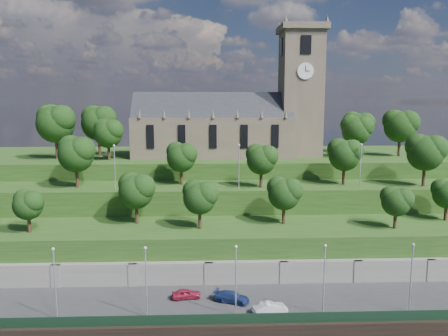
{
  "coord_description": "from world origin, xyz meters",
  "views": [
    {
      "loc": [
        -5.1,
        -43.88,
        25.93
      ],
      "look_at": [
        -2.27,
        30.0,
        14.84
      ],
      "focal_mm": 35.0,
      "sensor_mm": 36.0,
      "label": 1
    }
  ],
  "objects_px": {
    "car_right": "(232,297)",
    "car_left": "(186,294)",
    "car_middle": "(270,308)",
    "church": "(236,119)"
  },
  "relations": [
    {
      "from": "church",
      "to": "car_left",
      "type": "height_order",
      "value": "church"
    },
    {
      "from": "car_left",
      "to": "car_right",
      "type": "relative_size",
      "value": 0.81
    },
    {
      "from": "car_middle",
      "to": "car_right",
      "type": "distance_m",
      "value": 5.19
    },
    {
      "from": "car_left",
      "to": "car_right",
      "type": "bearing_deg",
      "value": -110.14
    },
    {
      "from": "church",
      "to": "car_left",
      "type": "bearing_deg",
      "value": -102.47
    },
    {
      "from": "car_left",
      "to": "car_middle",
      "type": "bearing_deg",
      "value": -121.88
    },
    {
      "from": "car_middle",
      "to": "car_right",
      "type": "height_order",
      "value": "car_middle"
    },
    {
      "from": "car_left",
      "to": "car_middle",
      "type": "relative_size",
      "value": 0.88
    },
    {
      "from": "church",
      "to": "car_middle",
      "type": "distance_m",
      "value": 47.48
    },
    {
      "from": "car_right",
      "to": "car_left",
      "type": "bearing_deg",
      "value": 100.5
    }
  ]
}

